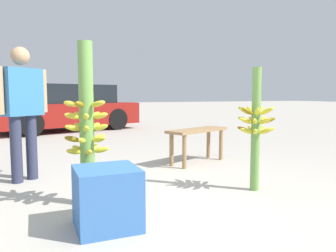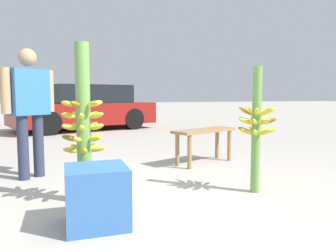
{
  "view_description": "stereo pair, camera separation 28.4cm",
  "coord_description": "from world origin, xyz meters",
  "px_view_note": "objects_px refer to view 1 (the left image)",
  "views": [
    {
      "loc": [
        -1.27,
        -2.53,
        1.02
      ],
      "look_at": [
        0.11,
        0.77,
        0.68
      ],
      "focal_mm": 35.0,
      "sensor_mm": 36.0,
      "label": 1
    },
    {
      "loc": [
        -1.0,
        -2.63,
        1.02
      ],
      "look_at": [
        0.11,
        0.77,
        0.68
      ],
      "focal_mm": 35.0,
      "sensor_mm": 36.0,
      "label": 2
    }
  ],
  "objects_px": {
    "vendor_person": "(22,103)",
    "market_bench": "(197,136)",
    "banana_stalk_center": "(256,126)",
    "produce_crate": "(107,198)",
    "parked_car": "(67,108)",
    "banana_stalk_left": "(87,125)"
  },
  "relations": [
    {
      "from": "vendor_person",
      "to": "parked_car",
      "type": "xyz_separation_m",
      "value": [
        1.03,
        5.61,
        -0.29
      ]
    },
    {
      "from": "banana_stalk_center",
      "to": "parked_car",
      "type": "xyz_separation_m",
      "value": [
        -1.25,
        6.98,
        -0.06
      ]
    },
    {
      "from": "market_bench",
      "to": "parked_car",
      "type": "height_order",
      "value": "parked_car"
    },
    {
      "from": "banana_stalk_center",
      "to": "parked_car",
      "type": "distance_m",
      "value": 7.09
    },
    {
      "from": "banana_stalk_center",
      "to": "produce_crate",
      "type": "relative_size",
      "value": 2.79
    },
    {
      "from": "vendor_person",
      "to": "banana_stalk_center",
      "type": "bearing_deg",
      "value": 112.42
    },
    {
      "from": "banana_stalk_center",
      "to": "produce_crate",
      "type": "bearing_deg",
      "value": -167.25
    },
    {
      "from": "banana_stalk_left",
      "to": "market_bench",
      "type": "xyz_separation_m",
      "value": [
        1.82,
        1.28,
        -0.33
      ]
    },
    {
      "from": "market_bench",
      "to": "parked_car",
      "type": "relative_size",
      "value": 0.26
    },
    {
      "from": "parked_car",
      "to": "produce_crate",
      "type": "bearing_deg",
      "value": 158.85
    },
    {
      "from": "market_bench",
      "to": "parked_car",
      "type": "distance_m",
      "value": 5.65
    },
    {
      "from": "banana_stalk_left",
      "to": "produce_crate",
      "type": "xyz_separation_m",
      "value": [
        0.05,
        -0.6,
        -0.51
      ]
    },
    {
      "from": "market_bench",
      "to": "produce_crate",
      "type": "height_order",
      "value": "market_bench"
    },
    {
      "from": "vendor_person",
      "to": "market_bench",
      "type": "height_order",
      "value": "vendor_person"
    },
    {
      "from": "vendor_person",
      "to": "banana_stalk_left",
      "type": "bearing_deg",
      "value": 79.37
    },
    {
      "from": "banana_stalk_left",
      "to": "produce_crate",
      "type": "distance_m",
      "value": 0.79
    },
    {
      "from": "vendor_person",
      "to": "parked_car",
      "type": "relative_size",
      "value": 0.37
    },
    {
      "from": "vendor_person",
      "to": "market_bench",
      "type": "xyz_separation_m",
      "value": [
        2.38,
        0.13,
        -0.51
      ]
    },
    {
      "from": "parked_car",
      "to": "produce_crate",
      "type": "distance_m",
      "value": 7.38
    },
    {
      "from": "banana_stalk_center",
      "to": "produce_crate",
      "type": "xyz_separation_m",
      "value": [
        -1.67,
        -0.38,
        -0.46
      ]
    },
    {
      "from": "vendor_person",
      "to": "market_bench",
      "type": "relative_size",
      "value": 1.41
    },
    {
      "from": "banana_stalk_center",
      "to": "vendor_person",
      "type": "relative_size",
      "value": 0.83
    }
  ]
}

